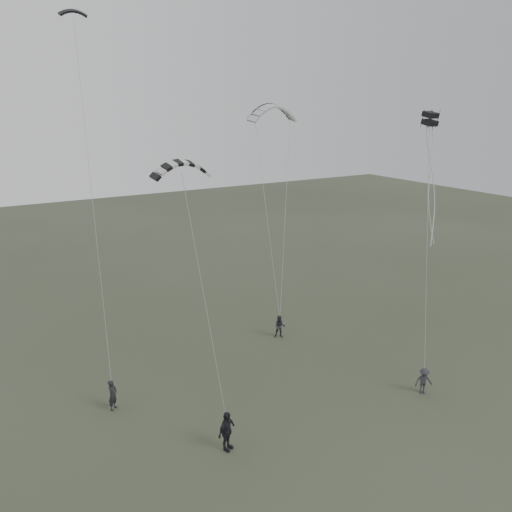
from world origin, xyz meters
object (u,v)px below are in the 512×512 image
flyer_center (227,431)px  kite_dark_small (73,11)px  kite_pale_large (273,106)px  flyer_right (280,327)px  flyer_far (424,381)px  kite_striped (181,162)px  kite_box (430,119)px  flyer_left (113,395)px

flyer_center → kite_dark_small: size_ratio=1.35×
kite_pale_large → flyer_right: bearing=-122.2°
flyer_center → flyer_far: flyer_center is taller
kite_dark_small → kite_striped: size_ratio=0.52×
flyer_far → kite_pale_large: 21.54m
kite_dark_small → kite_box: kite_dark_small is taller
flyer_right → flyer_center: (-8.63, -8.63, 0.20)m
flyer_left → kite_pale_large: bearing=-15.9°
flyer_far → kite_striped: (-11.65, 5.42, 12.15)m
flyer_left → flyer_center: bearing=-103.4°
flyer_left → kite_striped: kite_striped is taller
flyer_center → flyer_far: size_ratio=1.29×
flyer_left → kite_box: size_ratio=2.28×
kite_box → flyer_center: bearing=-168.3°
flyer_right → kite_box: kite_box is taller
flyer_right → kite_striped: size_ratio=0.57×
flyer_right → kite_pale_large: (2.99, 5.82, 14.61)m
flyer_center → flyer_far: 11.70m
flyer_center → kite_pale_large: 23.48m
flyer_far → kite_dark_small: 27.98m
flyer_far → kite_striped: kite_striped is taller
flyer_left → flyer_right: 12.57m
flyer_center → kite_box: 20.56m
kite_dark_small → flyer_far: bearing=-41.7°
flyer_far → kite_striped: size_ratio=0.55×
flyer_right → flyer_center: 12.20m
kite_pale_large → kite_box: bearing=-78.4°
flyer_center → kite_box: bearing=-15.6°
kite_pale_large → kite_striped: size_ratio=1.45×
flyer_center → kite_box: kite_box is taller
flyer_far → kite_box: 14.97m
kite_dark_small → kite_box: size_ratio=1.98×
flyer_left → kite_striped: 12.75m
kite_dark_small → kite_striped: (2.24, -8.94, -7.44)m
kite_striped → kite_box: 15.22m
flyer_left → flyer_right: size_ratio=1.07×
flyer_left → kite_box: kite_box is taller
kite_pale_large → kite_striped: 15.81m
flyer_center → flyer_left: bearing=95.1°
flyer_left → flyer_far: flyer_left is taller
flyer_right → kite_dark_small: 22.82m
kite_pale_large → kite_box: (3.42, -11.55, -0.70)m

